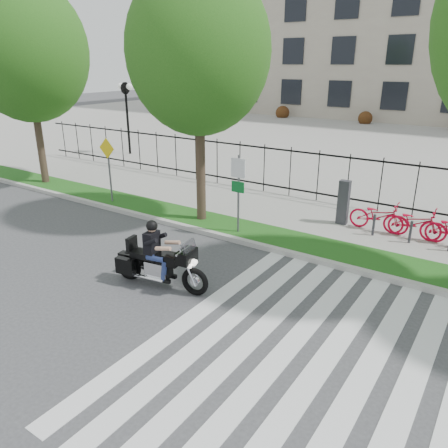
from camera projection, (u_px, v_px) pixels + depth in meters
The scene contains 13 objects.
ground at pixel (125, 289), 10.88m from camera, with size 120.00×120.00×0.00m, color #3C3C3F.
curb at pixel (218, 235), 14.04m from camera, with size 60.00×0.20×0.15m, color #A6A59D.
grass_verge at pixel (233, 228), 14.70m from camera, with size 60.00×1.50×0.15m, color #164912.
sidewalk at pixel (268, 208), 16.64m from camera, with size 60.00×3.50×0.15m, color gray.
plaza at pixel (390, 143), 30.28m from camera, with size 80.00×34.00×0.10m, color gray.
crosswalk_stripes at pixel (303, 357), 8.34m from camera, with size 5.70×8.00×0.01m, color silver, non-canonical shape.
iron_fence at pixel (290, 172), 17.62m from camera, with size 30.00×0.06×2.00m, color black, non-canonical shape.
lamp_post_left at pixel (126, 101), 25.38m from camera, with size 1.06×0.70×4.25m.
street_tree_0 at pixel (27, 52), 18.11m from camera, with size 5.04×5.04×8.48m.
street_tree_1 at pixel (198, 51), 13.45m from camera, with size 4.51×4.51×8.08m.
sign_pole_regulatory at pixel (238, 184), 13.60m from camera, with size 0.50×0.09×2.50m.
sign_pole_warning at pixel (108, 161), 16.69m from camera, with size 0.78×0.09×2.49m.
motorcycle_rider at pixel (159, 261), 10.78m from camera, with size 2.70×0.96×2.09m.
Camera 1 is at (7.45, -6.59, 5.31)m, focal length 35.00 mm.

